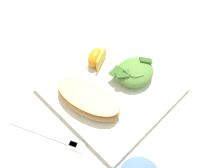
% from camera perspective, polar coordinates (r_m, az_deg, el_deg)
% --- Properties ---
extents(ground, '(3.00, 3.00, 0.00)m').
position_cam_1_polar(ground, '(0.59, 0.00, -1.53)').
color(ground, beige).
extents(white_plate, '(0.28, 0.28, 0.02)m').
position_cam_1_polar(white_plate, '(0.58, 0.00, -1.07)').
color(white_plate, white).
rests_on(white_plate, ground).
extents(cheesy_pizza_bread, '(0.11, 0.18, 0.04)m').
position_cam_1_polar(cheesy_pizza_bread, '(0.53, -5.98, -3.64)').
color(cheesy_pizza_bread, tan).
rests_on(cheesy_pizza_bread, white_plate).
extents(green_salad_pile, '(0.11, 0.09, 0.04)m').
position_cam_1_polar(green_salad_pile, '(0.58, 5.61, 3.01)').
color(green_salad_pile, '#5B8E3D').
rests_on(green_salad_pile, white_plate).
extents(orange_wedge_front, '(0.07, 0.06, 0.04)m').
position_cam_1_polar(orange_wedge_front, '(0.61, -3.95, 6.55)').
color(orange_wedge_front, orange).
rests_on(orange_wedge_front, white_plate).
extents(paper_napkin, '(0.14, 0.14, 0.00)m').
position_cam_1_polar(paper_napkin, '(0.71, -9.73, 9.88)').
color(paper_napkin, white).
rests_on(paper_napkin, ground).
extents(metal_fork, '(0.09, 0.18, 0.01)m').
position_cam_1_polar(metal_fork, '(0.54, -14.52, -12.39)').
color(metal_fork, silver).
rests_on(metal_fork, ground).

